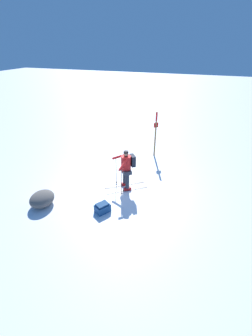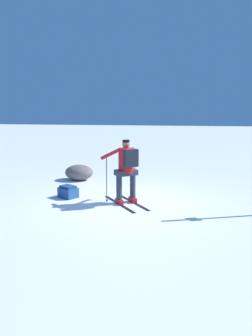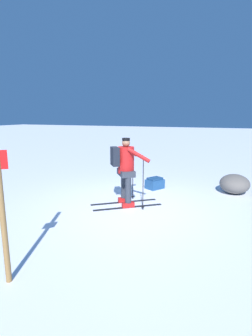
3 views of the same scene
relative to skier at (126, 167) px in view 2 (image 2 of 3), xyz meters
The scene contains 4 objects.
ground_plane 1.00m from the skier, 73.74° to the left, with size 80.00×80.00×0.00m, color white.
skier is the anchor object (origin of this frame).
dropped_backpack 1.92m from the skier, behind, with size 0.62×0.58×0.34m.
rock_boulder 3.39m from the skier, 129.60° to the left, with size 0.97×0.83×0.54m, color #5B5651.
Camera 2 is at (1.36, -8.35, 2.46)m, focal length 35.00 mm.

